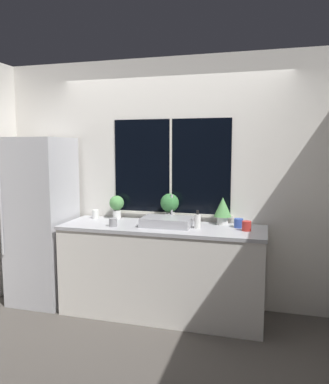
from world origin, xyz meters
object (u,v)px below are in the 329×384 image
(potted_plant_right, at_px, (223,209))
(mug_red, at_px, (247,226))
(potted_plant_left, at_px, (117,205))
(mug_grey, at_px, (113,222))
(mug_blue, at_px, (239,223))
(potted_plant_center, at_px, (170,205))
(soap_bottle, at_px, (197,221))
(refrigerator, at_px, (42,220))
(mug_white, at_px, (96,214))
(sink, at_px, (167,222))

(potted_plant_right, height_order, mug_red, potted_plant_right)
(potted_plant_left, bearing_deg, mug_grey, -72.50)
(mug_grey, bearing_deg, mug_blue, 12.94)
(potted_plant_right, distance_m, mug_blue, 0.24)
(mug_grey, xyz_separation_m, mug_blue, (1.24, 0.28, 0.00))
(potted_plant_center, relative_size, mug_grey, 3.66)
(soap_bottle, xyz_separation_m, mug_blue, (0.39, 0.15, -0.03))
(refrigerator, bearing_deg, potted_plant_right, 7.24)
(mug_white, bearing_deg, potted_plant_right, 2.63)
(potted_plant_right, relative_size, mug_red, 3.02)
(potted_plant_center, bearing_deg, mug_white, -175.60)
(mug_red, xyz_separation_m, mug_blue, (-0.08, 0.13, -0.00))
(mug_grey, bearing_deg, mug_red, 6.58)
(potted_plant_center, bearing_deg, mug_blue, -9.10)
(potted_plant_left, distance_m, mug_blue, 1.37)
(soap_bottle, distance_m, mug_white, 1.22)
(mug_white, xyz_separation_m, mug_red, (1.68, -0.19, -0.00))
(potted_plant_left, xyz_separation_m, mug_white, (-0.23, -0.07, -0.11))
(mug_white, relative_size, mug_grey, 1.18)
(mug_blue, bearing_deg, soap_bottle, -159.56)
(potted_plant_center, relative_size, potted_plant_right, 1.07)
(potted_plant_left, xyz_separation_m, mug_red, (1.45, -0.25, -0.11))
(soap_bottle, xyz_separation_m, mug_red, (0.48, 0.01, -0.03))
(refrigerator, height_order, potted_plant_center, refrigerator)
(refrigerator, height_order, mug_white, refrigerator)
(soap_bottle, distance_m, mug_grey, 0.86)
(potted_plant_center, distance_m, mug_white, 0.86)
(sink, distance_m, potted_plant_right, 0.60)
(mug_red, bearing_deg, sink, 179.36)
(mug_blue, bearing_deg, mug_white, 178.05)
(sink, relative_size, potted_plant_right, 1.77)
(sink, relative_size, potted_plant_left, 1.93)
(soap_bottle, xyz_separation_m, mug_white, (-1.20, 0.20, -0.03))
(refrigerator, relative_size, mug_red, 19.57)
(sink, bearing_deg, mug_red, -0.64)
(refrigerator, xyz_separation_m, potted_plant_center, (1.42, 0.25, 0.20))
(refrigerator, xyz_separation_m, soap_bottle, (1.77, -0.01, 0.09))
(potted_plant_right, xyz_separation_m, soap_bottle, (-0.22, -0.27, -0.09))
(potted_plant_left, xyz_separation_m, potted_plant_center, (0.62, 0.00, 0.03))
(sink, bearing_deg, refrigerator, -179.61)
(potted_plant_center, distance_m, soap_bottle, 0.46)
(refrigerator, bearing_deg, mug_white, 18.23)
(potted_plant_center, relative_size, mug_red, 3.22)
(sink, relative_size, mug_white, 5.13)
(soap_bottle, height_order, mug_red, soap_bottle)
(sink, xyz_separation_m, mug_blue, (0.71, 0.12, -0.00))
(potted_plant_right, bearing_deg, refrigerator, -172.76)
(refrigerator, xyz_separation_m, sink, (1.45, 0.01, 0.06))
(sink, height_order, mug_blue, sink)
(mug_grey, bearing_deg, potted_plant_left, 107.50)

